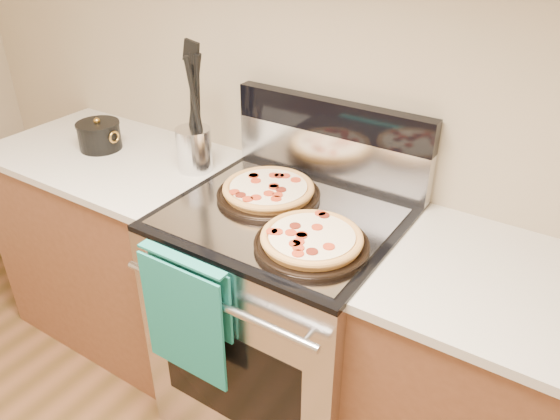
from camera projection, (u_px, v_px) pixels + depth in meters
The scene contains 15 objects.
wall_back at pixel (340, 60), 1.85m from camera, with size 4.00×4.00×0.00m, color tan.
range_body at pixel (284, 321), 2.05m from camera, with size 0.76×0.68×0.90m, color #B7B7BC.
oven_window at pixel (229, 378), 1.81m from camera, with size 0.56×0.01×0.40m, color black.
cooktop at pixel (284, 216), 1.82m from camera, with size 0.76×0.68×0.02m, color black.
backsplash_lower at pixel (330, 156), 1.99m from camera, with size 0.76×0.06×0.18m, color silver.
backsplash_upper at pixel (332, 117), 1.91m from camera, with size 0.76×0.06×0.12m, color black.
oven_handle at pixel (215, 303), 1.60m from camera, with size 0.03×0.03×0.70m, color silver.
dish_towel at pixel (187, 314), 1.71m from camera, with size 0.32×0.05×0.42m, color #156C60, non-canonical shape.
foil_sheet at pixel (279, 216), 1.79m from camera, with size 0.70×0.55×0.01m, color gray.
cabinet_left at pixel (125, 247), 2.49m from camera, with size 1.00×0.62×0.88m, color brown.
countertop_left at pixel (110, 156), 2.26m from camera, with size 1.02×0.64×0.03m, color beige.
pepperoni_pizza_back at pixel (268, 191), 1.88m from camera, with size 0.35×0.35×0.05m, color #C6803C, non-canonical shape.
pepperoni_pizza_front at pixel (312, 240), 1.62m from camera, with size 0.34×0.34×0.05m, color #C6803C, non-canonical shape.
utensil_crock at pixel (194, 149), 2.08m from camera, with size 0.13×0.13×0.17m, color silver.
saucepan at pixel (100, 137), 2.27m from camera, with size 0.17×0.17×0.11m, color black.
Camera 1 is at (0.84, 0.34, 1.84)m, focal length 35.00 mm.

